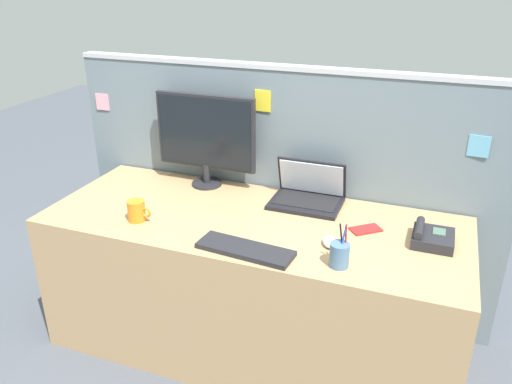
# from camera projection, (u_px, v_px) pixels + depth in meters

# --- Properties ---
(ground_plane) EXTENTS (10.00, 10.00, 0.00)m
(ground_plane) POSITION_uv_depth(u_px,v_px,m) (253.00, 342.00, 2.73)
(ground_plane) COLOR #4C515B
(desk) EXTENTS (2.00, 0.79, 0.74)m
(desk) POSITION_uv_depth(u_px,v_px,m) (253.00, 284.00, 2.58)
(desk) COLOR tan
(desk) RESTS_ON ground_plane
(cubicle_divider) EXTENTS (2.36, 0.08, 1.39)m
(cubicle_divider) POSITION_uv_depth(u_px,v_px,m) (280.00, 192.00, 2.81)
(cubicle_divider) COLOR slate
(cubicle_divider) RESTS_ON ground_plane
(desktop_monitor) EXTENTS (0.56, 0.16, 0.50)m
(desktop_monitor) POSITION_uv_depth(u_px,v_px,m) (206.00, 135.00, 2.70)
(desktop_monitor) COLOR #232328
(desktop_monitor) RESTS_ON desk
(laptop) EXTENTS (0.35, 0.26, 0.21)m
(laptop) POSITION_uv_depth(u_px,v_px,m) (308.00, 193.00, 2.58)
(laptop) COLOR black
(laptop) RESTS_ON desk
(desk_phone) EXTENTS (0.17, 0.19, 0.08)m
(desk_phone) POSITION_uv_depth(u_px,v_px,m) (431.00, 237.00, 2.21)
(desk_phone) COLOR #232328
(desk_phone) RESTS_ON desk
(keyboard_main) EXTENTS (0.43, 0.17, 0.02)m
(keyboard_main) POSITION_uv_depth(u_px,v_px,m) (245.00, 249.00, 2.15)
(keyboard_main) COLOR #232328
(keyboard_main) RESTS_ON desk
(computer_mouse_right_hand) EXTENTS (0.09, 0.11, 0.03)m
(computer_mouse_right_hand) POSITION_uv_depth(u_px,v_px,m) (330.00, 242.00, 2.20)
(computer_mouse_right_hand) COLOR silver
(computer_mouse_right_hand) RESTS_ON desk
(pen_cup) EXTENTS (0.08, 0.08, 0.18)m
(pen_cup) POSITION_uv_depth(u_px,v_px,m) (339.00, 254.00, 2.03)
(pen_cup) COLOR #4C7093
(pen_cup) RESTS_ON desk
(cell_phone_red_case) EXTENTS (0.16, 0.15, 0.01)m
(cell_phone_red_case) POSITION_uv_depth(u_px,v_px,m) (366.00, 229.00, 2.32)
(cell_phone_red_case) COLOR #B22323
(cell_phone_red_case) RESTS_ON desk
(coffee_mug) EXTENTS (0.12, 0.08, 0.10)m
(coffee_mug) POSITION_uv_depth(u_px,v_px,m) (137.00, 211.00, 2.39)
(coffee_mug) COLOR orange
(coffee_mug) RESTS_ON desk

